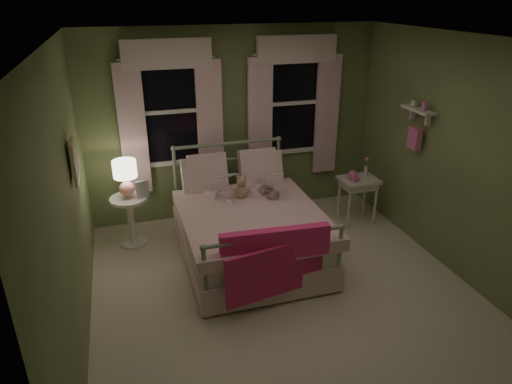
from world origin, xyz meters
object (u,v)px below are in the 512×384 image
object	(u,v)px
child_right	(260,170)
table_lamp	(125,175)
nightstand_left	(130,214)
child_left	(216,176)
nightstand_right	(358,185)
bed	(248,228)
teddy_bear	(241,188)

from	to	relation	value
child_right	table_lamp	world-z (taller)	child_right
nightstand_left	table_lamp	xyz separation A→B (m)	(-0.00, 0.00, 0.54)
child_left	nightstand_right	world-z (taller)	child_left
bed	teddy_bear	bearing A→B (deg)	90.00
nightstand_left	table_lamp	distance (m)	0.54
nightstand_left	nightstand_right	size ratio (longest dim) A/B	1.02
nightstand_right	child_right	bearing A→B (deg)	-179.53
bed	teddy_bear	size ratio (longest dim) A/B	6.69
bed	table_lamp	world-z (taller)	bed
bed	nightstand_left	xyz separation A→B (m)	(-1.33, 0.70, 0.03)
child_right	nightstand_left	xyz separation A→B (m)	(-1.61, 0.28, -0.52)
teddy_bear	table_lamp	bearing A→B (deg)	161.78
child_left	nightstand_right	bearing A→B (deg)	153.79
bed	table_lamp	xyz separation A→B (m)	(-1.33, 0.70, 0.57)
teddy_bear	table_lamp	size ratio (longest dim) A/B	0.66
child_right	nightstand_right	size ratio (longest dim) A/B	1.16
nightstand_left	table_lamp	world-z (taller)	table_lamp
table_lamp	nightstand_left	bearing A→B (deg)	-45.00
teddy_bear	nightstand_right	xyz separation A→B (m)	(1.70, 0.17, -0.24)
teddy_bear	child_left	bearing A→B (deg)	150.50
teddy_bear	nightstand_left	xyz separation A→B (m)	(-1.33, 0.44, -0.37)
child_left	table_lamp	world-z (taller)	child_left
child_right	teddy_bear	distance (m)	0.36
bed	nightstand_right	xyz separation A→B (m)	(1.70, 0.43, 0.17)
child_right	nightstand_right	bearing A→B (deg)	168.33
teddy_bear	nightstand_right	distance (m)	1.72
bed	teddy_bear	xyz separation A→B (m)	(0.00, 0.26, 0.41)
child_right	nightstand_left	distance (m)	1.72
child_left	child_right	xyz separation A→B (m)	(0.56, 0.00, 0.02)
bed	table_lamp	size ratio (longest dim) A/B	4.44
child_left	table_lamp	bearing A→B (deg)	-41.45
child_left	bed	bearing A→B (deg)	97.06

